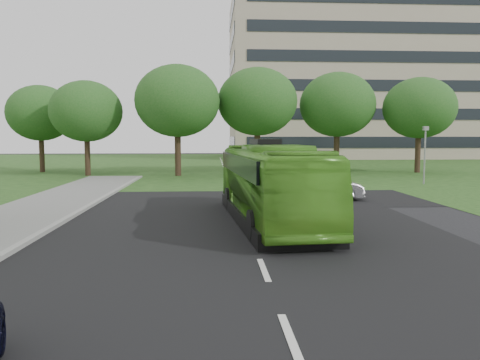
{
  "coord_description": "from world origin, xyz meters",
  "views": [
    {
      "loc": [
        -1.29,
        -13.46,
        3.37
      ],
      "look_at": [
        -0.16,
        5.35,
        1.6
      ],
      "focal_mm": 35.0,
      "sensor_mm": 36.0,
      "label": 1
    }
  ],
  "objects": [
    {
      "name": "bus",
      "position": [
        1.0,
        4.73,
        1.52
      ],
      "size": [
        3.45,
        11.09,
        3.04
      ],
      "primitive_type": "imported",
      "rotation": [
        0.0,
        0.0,
        0.08
      ],
      "color": "#52A025",
      "rests_on": "ground"
    },
    {
      "name": "sedan",
      "position": [
        4.58,
        10.96,
        0.7
      ],
      "size": [
        4.38,
        1.99,
        1.39
      ],
      "primitive_type": "imported",
      "rotation": [
        0.0,
        0.0,
        1.45
      ],
      "color": "#BBBABF",
      "rests_on": "ground"
    },
    {
      "name": "tree_park_a",
      "position": [
        -11.89,
        27.1,
        5.46
      ],
      "size": [
        6.06,
        6.06,
        8.05
      ],
      "color": "black",
      "rests_on": "ground"
    },
    {
      "name": "ground",
      "position": [
        0.0,
        0.0,
        0.0
      ],
      "size": [
        160.0,
        160.0,
        0.0
      ],
      "primitive_type": "plane",
      "color": "black",
      "rests_on": "ground"
    },
    {
      "name": "tree_park_c",
      "position": [
        2.82,
        28.71,
        6.44
      ],
      "size": [
        7.15,
        7.15,
        9.49
      ],
      "color": "black",
      "rests_on": "ground"
    },
    {
      "name": "camera_pole",
      "position": [
        13.58,
        18.39,
        2.62
      ],
      "size": [
        0.34,
        0.29,
        4.06
      ],
      "rotation": [
        0.0,
        0.0,
        -0.02
      ],
      "color": "gray",
      "rests_on": "ground"
    },
    {
      "name": "street_surfaces",
      "position": [
        -0.38,
        22.75,
        0.03
      ],
      "size": [
        120.0,
        120.0,
        0.15
      ],
      "color": "black",
      "rests_on": "ground"
    },
    {
      "name": "tree_park_e",
      "position": [
        17.74,
        28.73,
        5.94
      ],
      "size": [
        6.56,
        6.56,
        8.74
      ],
      "color": "black",
      "rests_on": "ground"
    },
    {
      "name": "tree_park_f",
      "position": [
        -17.22,
        31.44,
        5.5
      ],
      "size": [
        6.06,
        6.06,
        8.09
      ],
      "color": "black",
      "rests_on": "ground"
    },
    {
      "name": "tree_park_b",
      "position": [
        -4.17,
        26.52,
        6.31
      ],
      "size": [
        7.14,
        7.14,
        9.36
      ],
      "color": "black",
      "rests_on": "ground"
    },
    {
      "name": "office_building",
      "position": [
        21.96,
        61.96,
        12.5
      ],
      "size": [
        40.1,
        20.1,
        25.0
      ],
      "color": "tan",
      "rests_on": "ground"
    },
    {
      "name": "tree_park_d",
      "position": [
        10.36,
        29.69,
        6.27
      ],
      "size": [
        7.01,
        7.01,
        9.27
      ],
      "color": "black",
      "rests_on": "ground"
    }
  ]
}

